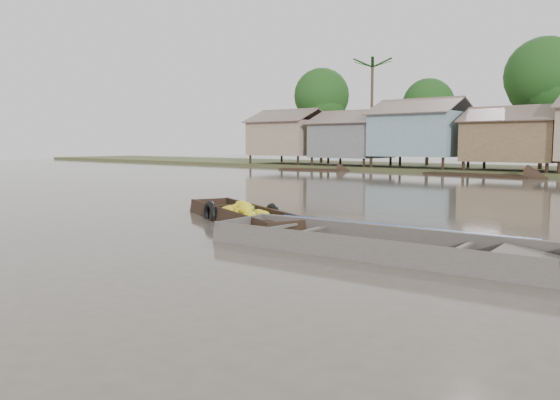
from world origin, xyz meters
The scene contains 3 objects.
ground centered at (0.00, 0.00, 0.00)m, with size 120.00×120.00×0.00m, color #4D463B.
banana_boat centered at (-2.47, 1.89, 0.14)m, with size 5.57×3.43×0.79m.
viewer_boat centered at (2.40, 0.52, 0.05)m, with size 6.92×2.26×0.55m.
Camera 1 is at (7.54, -8.56, 2.10)m, focal length 35.00 mm.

